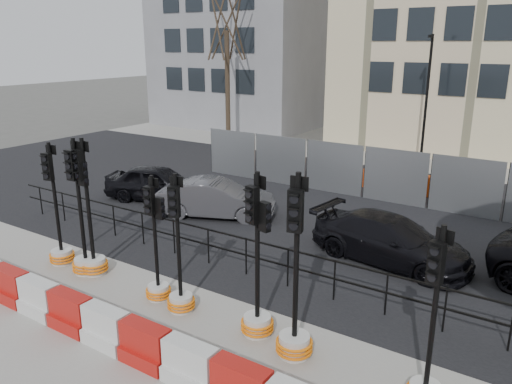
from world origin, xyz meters
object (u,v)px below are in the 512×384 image
Objects in this scene: car_a at (158,183)px; car_c at (391,240)px; traffic_signal_h at (427,371)px; traffic_signal_a at (60,240)px; traffic_signal_d at (157,271)px.

car_c is (9.03, -0.66, -0.03)m from car_a.
traffic_signal_a is at bearing -164.53° from traffic_signal_h.
traffic_signal_h is at bearing -14.04° from traffic_signal_a.
car_a is at bearing 95.30° from traffic_signal_a.
traffic_signal_a is 1.06× the size of traffic_signal_h.
car_c is (7.23, 4.88, -0.05)m from traffic_signal_a.
car_c is at bearing -113.95° from car_a.
car_c is at bearing 47.72° from traffic_signal_d.
traffic_signal_d is 0.95× the size of traffic_signal_h.
traffic_signal_h reaches higher than traffic_signal_d.
car_c is at bearing 131.10° from traffic_signal_h.
traffic_signal_a reaches higher than traffic_signal_h.
car_a is at bearing 128.77° from traffic_signal_d.
traffic_signal_a is at bearing 174.93° from traffic_signal_d.
traffic_signal_a is 0.73× the size of car_c.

